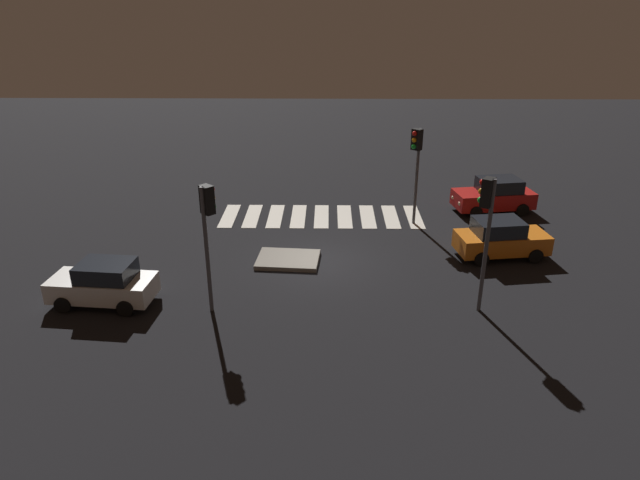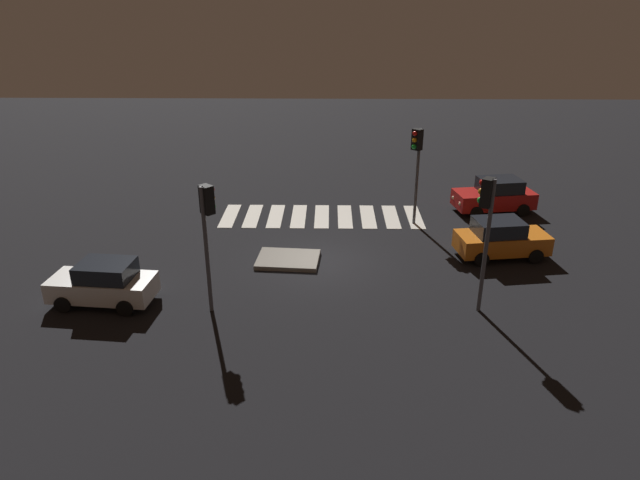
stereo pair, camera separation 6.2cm
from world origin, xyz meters
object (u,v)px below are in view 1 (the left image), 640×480
at_px(traffic_light_west, 486,213).
at_px(traffic_light_north, 208,218).
at_px(traffic_island, 288,260).
at_px(traffic_light_south, 416,153).
at_px(car_red, 495,195).
at_px(car_orange, 501,239).
at_px(car_white, 103,284).

relative_size(traffic_light_west, traffic_light_north, 1.05).
bearing_deg(traffic_island, traffic_light_south, -143.16).
bearing_deg(car_red, traffic_light_west, 62.51).
bearing_deg(traffic_light_south, car_orange, 86.85).
bearing_deg(car_white, traffic_light_north, -179.96).
bearing_deg(car_orange, traffic_island, 176.06).
bearing_deg(car_orange, car_white, -172.71).
bearing_deg(traffic_light_south, traffic_light_north, 0.90).
bearing_deg(car_white, car_orange, -159.38).
bearing_deg(car_orange, traffic_light_north, -166.03).
xyz_separation_m(car_white, car_red, (-16.35, -9.62, 0.06)).
relative_size(car_red, traffic_light_north, 0.91).
bearing_deg(traffic_light_north, traffic_light_west, -45.69).
bearing_deg(traffic_light_west, traffic_light_north, 34.83).
xyz_separation_m(car_orange, traffic_light_south, (3.19, -3.61, 2.69)).
distance_m(traffic_island, traffic_light_north, 5.63).
height_order(car_orange, car_white, car_orange).
height_order(car_orange, car_red, car_red).
relative_size(traffic_island, traffic_light_south, 0.58).
xyz_separation_m(car_white, traffic_light_south, (-11.98, -7.79, 2.71)).
bearing_deg(traffic_light_north, traffic_island, 12.67).
bearing_deg(traffic_light_west, traffic_light_south, -47.92).
bearing_deg(traffic_light_west, car_orange, -80.98).
height_order(traffic_island, traffic_light_north, traffic_light_north).
distance_m(car_orange, car_red, 5.56).
height_order(car_white, traffic_light_north, traffic_light_north).
bearing_deg(traffic_island, car_white, 29.31).
xyz_separation_m(traffic_island, car_white, (6.30, 3.53, 0.70)).
bearing_deg(traffic_island, car_orange, -175.81).
relative_size(car_white, traffic_light_south, 0.82).
distance_m(car_white, traffic_light_north, 4.80).
height_order(traffic_island, traffic_light_south, traffic_light_south).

